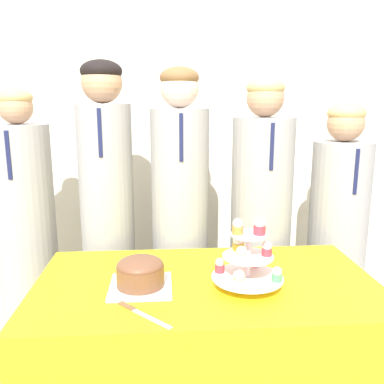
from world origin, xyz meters
The scene contains 10 objects.
wall_back centered at (0.00, 1.51, 1.35)m, with size 9.00×0.06×2.70m.
table centered at (0.00, 0.35, 0.38)m, with size 1.31×0.71×0.76m.
round_cake centered at (-0.25, 0.31, 0.82)m, with size 0.23×0.23×0.12m.
cake_knife centered at (-0.26, 0.13, 0.77)m, with size 0.18×0.19×0.01m.
cupcake_stand centered at (0.14, 0.28, 0.88)m, with size 0.26×0.26×0.27m.
student_0 centered at (-0.85, 0.91, 0.71)m, with size 0.29×0.29×1.50m.
student_1 centered at (-0.44, 0.91, 0.80)m, with size 0.27×0.27×1.63m.
student_2 centered at (-0.07, 0.91, 0.77)m, with size 0.29×0.30×1.60m.
student_3 centered at (0.35, 0.91, 0.74)m, with size 0.31×0.32×1.56m.
student_4 centered at (0.76, 0.91, 0.68)m, with size 0.30×0.31×1.44m.
Camera 1 is at (-0.16, -1.10, 1.43)m, focal length 38.00 mm.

